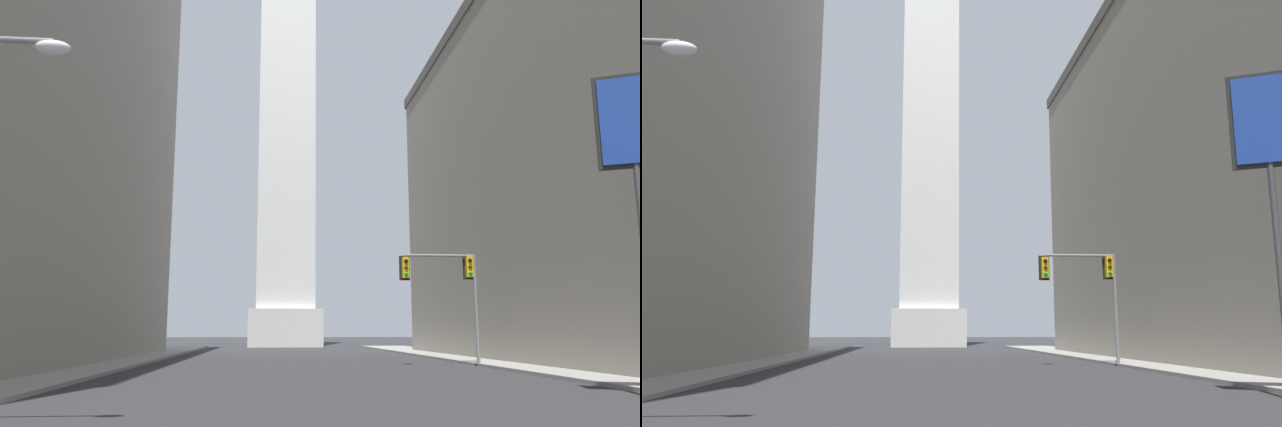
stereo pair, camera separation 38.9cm
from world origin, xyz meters
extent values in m
cube|color=gray|center=(-11.27, 27.35, 0.07)|extent=(5.00, 91.16, 0.15)
cube|color=gray|center=(11.27, 27.35, 0.07)|extent=(5.00, 91.16, 0.15)
cube|color=silver|center=(0.00, 75.97, 2.18)|extent=(8.60, 8.60, 4.36)
cube|color=white|center=(0.00, 75.97, 33.89)|extent=(6.88, 6.88, 59.06)
cylinder|color=slate|center=(8.91, 32.56, 2.95)|extent=(0.18, 0.18, 5.90)
cylinder|color=#262626|center=(8.91, 32.56, 0.05)|extent=(0.40, 0.40, 0.10)
cube|color=yellow|center=(8.62, 32.56, 5.20)|extent=(0.35, 0.35, 1.10)
cube|color=black|center=(8.61, 32.74, 5.20)|extent=(0.58, 0.05, 1.32)
sphere|color=#410907|center=(8.63, 32.37, 5.54)|extent=(0.22, 0.22, 0.22)
sphere|color=#483506|center=(8.63, 32.37, 5.20)|extent=(0.22, 0.22, 0.22)
sphere|color=green|center=(8.63, 32.37, 4.86)|extent=(0.22, 0.22, 0.22)
cylinder|color=slate|center=(7.02, 32.56, 5.80)|extent=(3.79, 0.14, 0.14)
sphere|color=slate|center=(8.91, 32.56, 5.80)|extent=(0.18, 0.18, 0.18)
cube|color=yellow|center=(5.12, 32.56, 5.13)|extent=(0.35, 0.35, 1.10)
cube|color=black|center=(5.12, 32.74, 5.13)|extent=(0.58, 0.05, 1.32)
sphere|color=#410907|center=(5.13, 32.37, 5.47)|extent=(0.22, 0.22, 0.22)
sphere|color=#483506|center=(5.13, 32.37, 5.13)|extent=(0.22, 0.22, 0.22)
sphere|color=green|center=(5.13, 32.37, 4.79)|extent=(0.22, 0.22, 0.22)
ellipsoid|color=silver|center=(-6.28, 11.02, 6.98)|extent=(0.64, 0.36, 0.26)
cylinder|color=#3F3F42|center=(8.18, 16.17, 3.24)|extent=(0.18, 0.18, 6.48)
camera|label=1|loc=(-2.26, -0.16, 1.79)|focal=35.00mm
camera|label=2|loc=(-1.87, -0.19, 1.79)|focal=35.00mm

